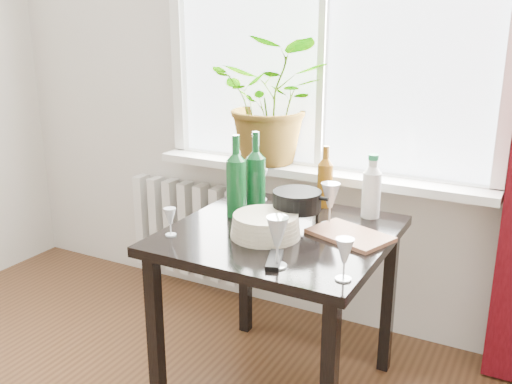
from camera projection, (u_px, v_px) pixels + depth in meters
The scene contains 18 objects.
window at pixel (326, 7), 2.64m from camera, with size 1.72×0.08×1.62m.
windowsill at pixel (315, 172), 2.81m from camera, with size 1.72×0.20×0.04m.
radiator at pixel (195, 229), 3.30m from camera, with size 0.80×0.10×0.55m.
table at pixel (280, 252), 2.31m from camera, with size 0.85×0.85×0.74m.
potted_plant at pixel (274, 100), 2.83m from camera, with size 0.57×0.49×0.63m, color #22751F.
wine_bottle_left at pixel (236, 175), 2.40m from camera, with size 0.08×0.08×0.36m, color #0D461C, non-canonical shape.
wine_bottle_right at pixel (256, 172), 2.45m from camera, with size 0.08×0.08×0.36m, color #0C3E1B, non-canonical shape.
bottle_amber at pixel (325, 176), 2.53m from camera, with size 0.07×0.07×0.28m, color brown, non-canonical shape.
cleaning_bottle at pixel (372, 186), 2.40m from camera, with size 0.08×0.08×0.27m, color silver, non-canonical shape.
wineglass_front_right at pixel (277, 241), 1.92m from camera, with size 0.08×0.08×0.18m, color silver, non-canonical shape.
wineglass_far_right at pixel (344, 259), 1.83m from camera, with size 0.06×0.06×0.15m, color silver, non-canonical shape.
wineglass_back_center at pixel (330, 204), 2.31m from camera, with size 0.08×0.08×0.18m, color silver, non-canonical shape.
wineglass_back_left at pixel (261, 184), 2.64m from camera, with size 0.06×0.06×0.15m, color silver, non-canonical shape.
wineglass_front_left at pixel (170, 222), 2.21m from camera, with size 0.05×0.05×0.11m, color silver, non-canonical shape.
plate_stack at pixel (266, 226), 2.21m from camera, with size 0.27×0.27×0.09m, color beige.
fondue_pot at pixel (297, 209), 2.30m from camera, with size 0.23×0.20×0.15m, color black, non-canonical shape.
tv_remote at pixel (275, 260), 1.98m from camera, with size 0.05×0.16×0.02m, color black.
cutting_board at pixel (350, 235), 2.21m from camera, with size 0.31×0.20×0.02m, color #9A6345.
Camera 1 is at (1.02, -0.38, 1.56)m, focal length 40.00 mm.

